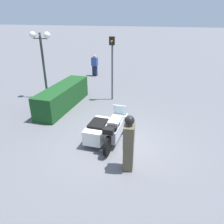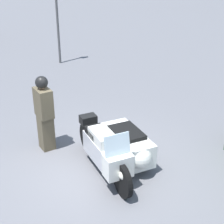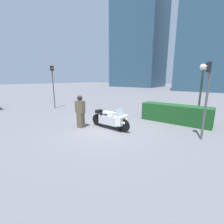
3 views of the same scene
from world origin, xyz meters
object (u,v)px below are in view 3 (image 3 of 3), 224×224
Objects in this scene: officer_rider at (80,111)px; twin_lamp_post at (202,78)px; traffic_light_far at (53,81)px; police_motorcycle at (114,119)px; hedge_bush_curbside at (175,114)px; traffic_light_near at (207,90)px.

twin_lamp_post reaches higher than officer_rider.
officer_rider is at bearing -9.22° from traffic_light_far.
traffic_light_far reaches higher than police_motorcycle.
traffic_light_near reaches higher than hedge_bush_curbside.
twin_lamp_post is 3.64m from traffic_light_near.
police_motorcycle is 1.39× the size of officer_rider.
police_motorcycle is 3.79m from hedge_bush_curbside.
twin_lamp_post is at bearing 56.63° from hedge_bush_curbside.
traffic_light_near is (0.62, -3.55, -0.50)m from twin_lamp_post.
police_motorcycle is 6.03m from twin_lamp_post.
officer_rider is 6.66m from traffic_light_far.
traffic_light_far is (-6.07, 2.29, 1.47)m from officer_rider.
traffic_light_near reaches higher than police_motorcycle.
twin_lamp_post is 11.36m from traffic_light_far.
traffic_light_far is at bearing 171.53° from police_motorcycle.
traffic_light_near is at bearing 10.24° from traffic_light_far.
traffic_light_far is (-10.86, -3.30, -0.25)m from twin_lamp_post.
hedge_bush_curbside is at bearing 21.65° from traffic_light_far.
traffic_light_near is at bearing -51.06° from hedge_bush_curbside.
police_motorcycle is 0.75× the size of traffic_light_near.
traffic_light_near is 11.49m from traffic_light_far.
officer_rider reaches higher than police_motorcycle.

